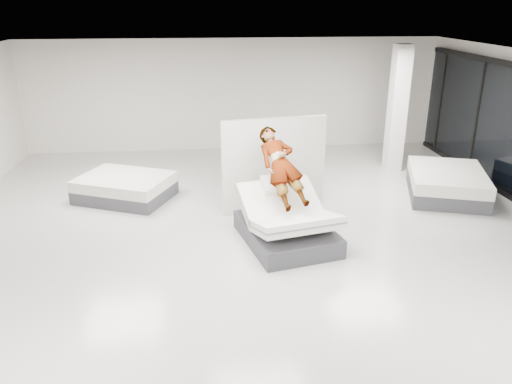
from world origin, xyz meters
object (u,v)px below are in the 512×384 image
(flat_bed_right_far, at_px, (447,183))
(person, at_px, (281,175))
(flat_bed_left_far, at_px, (125,188))
(divider_panel, at_px, (274,165))
(hero_bed, at_px, (287,224))
(column, at_px, (397,109))
(remote, at_px, (300,192))

(flat_bed_right_far, bearing_deg, person, -157.94)
(person, xyz_separation_m, flat_bed_left_far, (-3.17, 2.23, -0.94))
(person, bearing_deg, divider_panel, 75.01)
(hero_bed, relative_size, flat_bed_left_far, 0.94)
(person, height_order, column, column)
(flat_bed_left_far, xyz_separation_m, column, (6.71, 1.38, 1.34))
(hero_bed, height_order, remote, hero_bed)
(remote, relative_size, flat_bed_left_far, 0.06)
(hero_bed, bearing_deg, remote, 1.27)
(remote, xyz_separation_m, divider_panel, (-0.25, 1.52, 0.02))
(hero_bed, bearing_deg, flat_bed_right_far, 25.93)
(hero_bed, relative_size, column, 0.69)
(divider_panel, distance_m, flat_bed_left_far, 3.45)
(flat_bed_right_far, distance_m, column, 2.42)
(hero_bed, relative_size, remote, 15.75)
(person, distance_m, column, 5.07)
(divider_panel, height_order, flat_bed_right_far, divider_panel)
(person, xyz_separation_m, column, (3.54, 3.61, 0.40))
(flat_bed_right_far, bearing_deg, flat_bed_left_far, 175.49)
(divider_panel, bearing_deg, flat_bed_right_far, -2.18)
(flat_bed_right_far, bearing_deg, divider_panel, -173.92)
(flat_bed_right_far, bearing_deg, remote, -152.81)
(person, distance_m, divider_panel, 1.24)
(person, bearing_deg, hero_bed, -90.00)
(remote, bearing_deg, flat_bed_left_far, 131.11)
(remote, height_order, divider_panel, divider_panel)
(remote, distance_m, flat_bed_left_far, 4.34)
(remote, bearing_deg, divider_panel, 86.38)
(person, height_order, flat_bed_left_far, person)
(remote, bearing_deg, flat_bed_right_far, 14.33)
(hero_bed, height_order, divider_panel, divider_panel)
(flat_bed_right_far, relative_size, column, 0.79)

